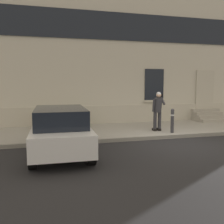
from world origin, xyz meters
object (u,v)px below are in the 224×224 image
object	(u,v)px
bollard_near_person	(172,120)
planter_terracotta	(40,119)
person_on_phone	(158,109)
planter_olive	(83,117)
bollard_far_left	(68,124)
hatchback_car_white	(60,129)

from	to	relation	value
bollard_near_person	planter_terracotta	xyz separation A→B (m)	(-5.54, 2.50, -0.11)
person_on_phone	planter_terracotta	xyz separation A→B (m)	(-5.11, 1.96, -0.55)
planter_olive	bollard_near_person	bearing A→B (deg)	-37.39
person_on_phone	planter_terracotta	size ratio (longest dim) A/B	2.03
bollard_far_left	planter_olive	size ratio (longest dim) A/B	1.22
person_on_phone	planter_olive	world-z (taller)	person_on_phone
bollard_near_person	bollard_far_left	xyz separation A→B (m)	(-4.45, 0.00, 0.00)
planter_terracotta	planter_olive	distance (m)	2.08
bollard_far_left	planter_olive	bearing A→B (deg)	69.65
bollard_near_person	hatchback_car_white	bearing A→B (deg)	-162.81
bollard_far_left	planter_olive	world-z (taller)	bollard_far_left
planter_terracotta	planter_olive	world-z (taller)	same
bollard_near_person	person_on_phone	world-z (taller)	person_on_phone
hatchback_car_white	person_on_phone	xyz separation A→B (m)	(4.36, 2.03, 0.36)
bollard_near_person	planter_terracotta	world-z (taller)	bollard_near_person
hatchback_car_white	planter_olive	bearing A→B (deg)	72.17
hatchback_car_white	bollard_far_left	bearing A→B (deg)	76.84
planter_terracotta	planter_olive	size ratio (longest dim) A/B	1.00
bollard_near_person	planter_terracotta	distance (m)	6.08
hatchback_car_white	planter_terracotta	world-z (taller)	hatchback_car_white
planter_olive	bollard_far_left	bearing A→B (deg)	-110.35
hatchback_car_white	bollard_near_person	distance (m)	5.02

